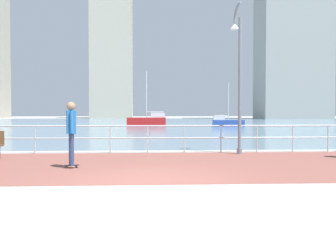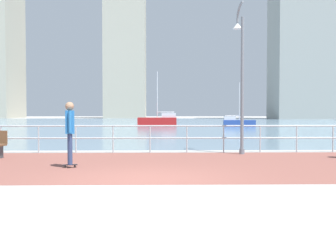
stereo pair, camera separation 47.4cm
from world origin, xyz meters
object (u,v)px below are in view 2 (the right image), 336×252
skateboarder (70,128)px  sailboat_ivory (238,123)px  lamppost (241,70)px  sailboat_navy (159,121)px

skateboarder → sailboat_ivory: 33.81m
lamppost → skateboarder: bearing=-145.9°
sailboat_ivory → sailboat_navy: bearing=157.4°
lamppost → sailboat_ivory: (5.38, 28.31, -2.64)m
lamppost → sailboat_ivory: size_ratio=1.19×
lamppost → sailboat_navy: 32.07m
lamppost → sailboat_ivory: bearing=79.2°
sailboat_ivory → sailboat_navy: size_ratio=0.76×
lamppost → skateboarder: (-5.48, -3.71, -1.99)m
skateboarder → sailboat_navy: 35.62m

